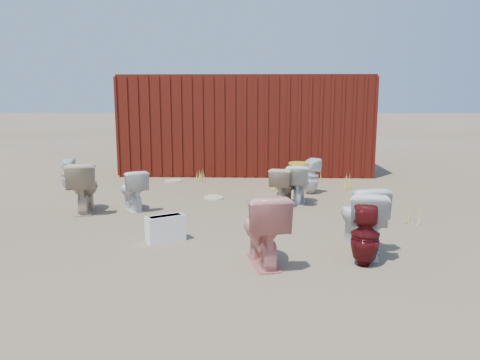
{
  "coord_description": "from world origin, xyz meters",
  "views": [
    {
      "loc": [
        0.26,
        -6.89,
        1.88
      ],
      "look_at": [
        0.0,
        0.6,
        0.55
      ],
      "focal_mm": 35.0,
      "sensor_mm": 36.0,
      "label": 1
    }
  ],
  "objects_px": {
    "toilet_front_a": "(132,190)",
    "toilet_front_pink": "(263,229)",
    "shipping_container": "(246,124)",
    "toilet_back_beige_left": "(84,187)",
    "toilet_back_yellowlid": "(298,184)",
    "loose_tank": "(165,229)",
    "toilet_back_beige_right": "(283,186)",
    "toilet_front_c": "(367,222)",
    "toilet_front_maroon": "(365,235)",
    "toilet_back_e": "(311,176)",
    "toilet_front_e": "(360,216)",
    "toilet_back_a": "(68,174)"
  },
  "relations": [
    {
      "from": "toilet_front_pink",
      "to": "loose_tank",
      "type": "distance_m",
      "value": 1.52
    },
    {
      "from": "toilet_front_c",
      "to": "loose_tank",
      "type": "distance_m",
      "value": 2.57
    },
    {
      "from": "toilet_back_beige_left",
      "to": "toilet_front_c",
      "type": "bearing_deg",
      "value": 142.28
    },
    {
      "from": "toilet_front_a",
      "to": "toilet_front_pink",
      "type": "distance_m",
      "value": 3.33
    },
    {
      "from": "toilet_front_maroon",
      "to": "toilet_back_a",
      "type": "relative_size",
      "value": 1.12
    },
    {
      "from": "toilet_front_pink",
      "to": "toilet_back_a",
      "type": "relative_size",
      "value": 1.31
    },
    {
      "from": "toilet_back_a",
      "to": "toilet_back_beige_right",
      "type": "height_order",
      "value": "toilet_back_beige_right"
    },
    {
      "from": "toilet_back_e",
      "to": "loose_tank",
      "type": "height_order",
      "value": "toilet_back_e"
    },
    {
      "from": "toilet_back_a",
      "to": "toilet_back_e",
      "type": "distance_m",
      "value": 4.94
    },
    {
      "from": "toilet_front_maroon",
      "to": "toilet_front_e",
      "type": "height_order",
      "value": "toilet_front_e"
    },
    {
      "from": "toilet_front_c",
      "to": "toilet_back_a",
      "type": "bearing_deg",
      "value": -26.4
    },
    {
      "from": "shipping_container",
      "to": "toilet_back_yellowlid",
      "type": "bearing_deg",
      "value": -75.2
    },
    {
      "from": "toilet_back_beige_left",
      "to": "toilet_back_e",
      "type": "xyz_separation_m",
      "value": [
        3.92,
        1.63,
        -0.07
      ]
    },
    {
      "from": "toilet_back_e",
      "to": "toilet_back_yellowlid",
      "type": "bearing_deg",
      "value": 109.04
    },
    {
      "from": "toilet_front_maroon",
      "to": "toilet_back_e",
      "type": "distance_m",
      "value": 4.01
    },
    {
      "from": "loose_tank",
      "to": "toilet_front_c",
      "type": "bearing_deg",
      "value": -41.04
    },
    {
      "from": "toilet_front_maroon",
      "to": "toilet_back_beige_left",
      "type": "distance_m",
      "value": 4.71
    },
    {
      "from": "toilet_front_e",
      "to": "loose_tank",
      "type": "relative_size",
      "value": 1.59
    },
    {
      "from": "toilet_back_beige_left",
      "to": "toilet_back_e",
      "type": "height_order",
      "value": "toilet_back_beige_left"
    },
    {
      "from": "toilet_front_a",
      "to": "toilet_back_beige_right",
      "type": "bearing_deg",
      "value": 158.63
    },
    {
      "from": "toilet_front_c",
      "to": "toilet_back_yellowlid",
      "type": "distance_m",
      "value": 2.79
    },
    {
      "from": "toilet_back_e",
      "to": "loose_tank",
      "type": "relative_size",
      "value": 1.4
    },
    {
      "from": "toilet_back_beige_left",
      "to": "loose_tank",
      "type": "xyz_separation_m",
      "value": [
        1.65,
        -1.57,
        -0.24
      ]
    },
    {
      "from": "toilet_front_a",
      "to": "toilet_back_a",
      "type": "xyz_separation_m",
      "value": [
        -1.79,
        1.71,
        -0.02
      ]
    },
    {
      "from": "toilet_back_yellowlid",
      "to": "toilet_back_e",
      "type": "distance_m",
      "value": 0.92
    },
    {
      "from": "loose_tank",
      "to": "toilet_back_beige_right",
      "type": "bearing_deg",
      "value": 20.58
    },
    {
      "from": "toilet_front_a",
      "to": "toilet_front_maroon",
      "type": "xyz_separation_m",
      "value": [
        3.3,
        -2.54,
        0.01
      ]
    },
    {
      "from": "toilet_front_c",
      "to": "toilet_front_maroon",
      "type": "height_order",
      "value": "toilet_front_c"
    },
    {
      "from": "toilet_front_c",
      "to": "toilet_back_beige_right",
      "type": "relative_size",
      "value": 1.17
    },
    {
      "from": "toilet_back_a",
      "to": "toilet_back_e",
      "type": "bearing_deg",
      "value": 167.62
    },
    {
      "from": "toilet_front_a",
      "to": "toilet_back_yellowlid",
      "type": "height_order",
      "value": "toilet_back_yellowlid"
    },
    {
      "from": "toilet_back_beige_left",
      "to": "toilet_back_yellowlid",
      "type": "bearing_deg",
      "value": 179.35
    },
    {
      "from": "toilet_front_a",
      "to": "toilet_back_yellowlid",
      "type": "relative_size",
      "value": 0.97
    },
    {
      "from": "loose_tank",
      "to": "shipping_container",
      "type": "bearing_deg",
      "value": 49.13
    },
    {
      "from": "toilet_back_beige_left",
      "to": "toilet_back_beige_right",
      "type": "relative_size",
      "value": 1.25
    },
    {
      "from": "toilet_front_e",
      "to": "toilet_front_maroon",
      "type": "bearing_deg",
      "value": 69.75
    },
    {
      "from": "toilet_front_e",
      "to": "toilet_back_beige_right",
      "type": "height_order",
      "value": "toilet_front_e"
    },
    {
      "from": "toilet_front_c",
      "to": "toilet_front_e",
      "type": "distance_m",
      "value": 0.27
    },
    {
      "from": "shipping_container",
      "to": "toilet_back_beige_left",
      "type": "relative_size",
      "value": 7.15
    },
    {
      "from": "toilet_front_pink",
      "to": "toilet_front_e",
      "type": "relative_size",
      "value": 1.05
    },
    {
      "from": "toilet_front_e",
      "to": "toilet_back_beige_left",
      "type": "xyz_separation_m",
      "value": [
        -4.16,
        1.69,
        0.02
      ]
    },
    {
      "from": "toilet_front_c",
      "to": "toilet_front_maroon",
      "type": "relative_size",
      "value": 1.09
    },
    {
      "from": "toilet_front_c",
      "to": "toilet_back_e",
      "type": "xyz_separation_m",
      "value": [
        -0.27,
        3.58,
        -0.04
      ]
    },
    {
      "from": "toilet_front_maroon",
      "to": "toilet_back_beige_left",
      "type": "xyz_separation_m",
      "value": [
        -4.07,
        2.38,
        0.06
      ]
    },
    {
      "from": "shipping_container",
      "to": "toilet_back_beige_right",
      "type": "height_order",
      "value": "shipping_container"
    },
    {
      "from": "toilet_front_pink",
      "to": "loose_tank",
      "type": "relative_size",
      "value": 1.67
    },
    {
      "from": "toilet_front_c",
      "to": "toilet_back_yellowlid",
      "type": "height_order",
      "value": "toilet_front_c"
    },
    {
      "from": "toilet_back_beige_left",
      "to": "toilet_back_e",
      "type": "distance_m",
      "value": 4.24
    },
    {
      "from": "toilet_front_a",
      "to": "toilet_back_a",
      "type": "bearing_deg",
      "value": -75.72
    },
    {
      "from": "toilet_front_maroon",
      "to": "toilet_back_beige_left",
      "type": "relative_size",
      "value": 0.85
    }
  ]
}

